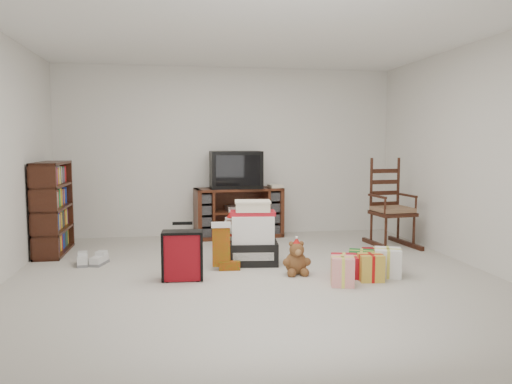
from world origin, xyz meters
TOP-DOWN VIEW (x-y plane):
  - room at (0.00, 0.00)m, footprint 5.01×5.01m
  - tv_stand at (0.12, 2.24)m, footprint 1.31×0.58m
  - bookshelf at (-2.31, 1.55)m, footprint 0.31×0.94m
  - rocking_chair at (2.07, 1.32)m, footprint 0.58×0.86m
  - gift_pile at (0.07, 0.60)m, footprint 0.61×0.47m
  - red_suitcase at (-0.73, 0.04)m, footprint 0.40×0.23m
  - stocking at (-0.31, 0.39)m, footprint 0.25×0.12m
  - teddy_bear at (0.46, 0.07)m, footprint 0.23×0.21m
  - santa_figurine at (0.17, 1.13)m, footprint 0.32×0.31m
  - mrs_claus_figurine at (-0.16, 0.80)m, footprint 0.29×0.27m
  - sneaker_pair at (-1.76, 0.84)m, footprint 0.36×0.31m
  - gift_cluster at (1.15, -0.10)m, footprint 0.76×1.05m
  - crt_television at (0.08, 2.26)m, footprint 0.74×0.54m

SIDE VIEW (x-z plane):
  - sneaker_pair at x=-1.76m, z-range 0.00..0.10m
  - gift_cluster at x=1.15m, z-range 0.00..0.26m
  - teddy_bear at x=0.46m, z-range -0.02..0.33m
  - mrs_claus_figurine at x=-0.16m, z-range -0.07..0.52m
  - santa_figurine at x=0.17m, z-range -0.08..0.58m
  - red_suitcase at x=-0.73m, z-range -0.04..0.55m
  - stocking at x=-0.31m, z-range 0.00..0.53m
  - gift_pile at x=0.07m, z-range -0.04..0.67m
  - tv_stand at x=0.12m, z-range 0.00..0.73m
  - rocking_chair at x=2.07m, z-range -0.19..1.03m
  - bookshelf at x=-2.31m, z-range -0.02..1.13m
  - crt_television at x=0.08m, z-range 0.73..1.27m
  - room at x=0.00m, z-range -0.01..2.51m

